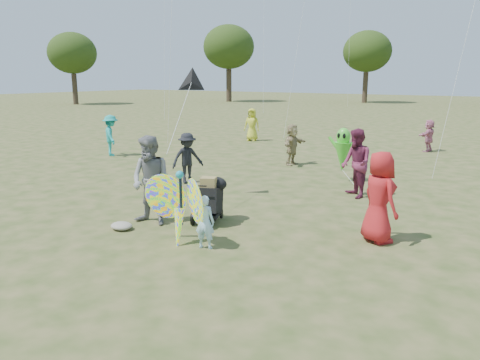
{
  "coord_description": "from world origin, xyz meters",
  "views": [
    {
      "loc": [
        5.25,
        -6.95,
        3.35
      ],
      "look_at": [
        -0.2,
        1.5,
        1.1
      ],
      "focal_mm": 35.0,
      "sensor_mm": 36.0,
      "label": 1
    }
  ],
  "objects_px": {
    "crowd_g": "(252,125)",
    "child_girl": "(205,222)",
    "adult_man": "(151,181)",
    "crowd_e": "(356,163)",
    "crowd_i": "(111,135)",
    "crowd_b": "(187,158)",
    "crowd_j": "(429,136)",
    "jogging_stroller": "(211,197)",
    "crowd_d": "(292,144)",
    "alien_kite": "(343,152)",
    "butterfly_kite": "(180,208)",
    "crowd_a": "(379,197)"
  },
  "relations": [
    {
      "from": "adult_man",
      "to": "crowd_b",
      "type": "relative_size",
      "value": 1.28
    },
    {
      "from": "crowd_e",
      "to": "child_girl",
      "type": "bearing_deg",
      "value": -53.59
    },
    {
      "from": "crowd_b",
      "to": "butterfly_kite",
      "type": "relative_size",
      "value": 0.92
    },
    {
      "from": "child_girl",
      "to": "crowd_i",
      "type": "bearing_deg",
      "value": -50.6
    },
    {
      "from": "crowd_e",
      "to": "crowd_i",
      "type": "xyz_separation_m",
      "value": [
        -11.11,
        1.16,
        -0.1
      ]
    },
    {
      "from": "jogging_stroller",
      "to": "butterfly_kite",
      "type": "bearing_deg",
      "value": -102.05
    },
    {
      "from": "crowd_g",
      "to": "crowd_i",
      "type": "xyz_separation_m",
      "value": [
        -2.58,
        -7.26,
        0.02
      ]
    },
    {
      "from": "crowd_d",
      "to": "butterfly_kite",
      "type": "xyz_separation_m",
      "value": [
        1.98,
        -9.0,
        -0.04
      ]
    },
    {
      "from": "crowd_a",
      "to": "crowd_j",
      "type": "distance_m",
      "value": 13.04
    },
    {
      "from": "child_girl",
      "to": "butterfly_kite",
      "type": "height_order",
      "value": "butterfly_kite"
    },
    {
      "from": "jogging_stroller",
      "to": "crowd_a",
      "type": "bearing_deg",
      "value": -10.57
    },
    {
      "from": "child_girl",
      "to": "crowd_i",
      "type": "height_order",
      "value": "crowd_i"
    },
    {
      "from": "crowd_d",
      "to": "crowd_j",
      "type": "xyz_separation_m",
      "value": [
        3.71,
        6.22,
        -0.07
      ]
    },
    {
      "from": "crowd_b",
      "to": "jogging_stroller",
      "type": "height_order",
      "value": "crowd_b"
    },
    {
      "from": "crowd_j",
      "to": "alien_kite",
      "type": "xyz_separation_m",
      "value": [
        -1.05,
        -7.96,
        0.25
      ]
    },
    {
      "from": "crowd_d",
      "to": "butterfly_kite",
      "type": "relative_size",
      "value": 0.9
    },
    {
      "from": "child_girl",
      "to": "crowd_g",
      "type": "relative_size",
      "value": 0.64
    },
    {
      "from": "child_girl",
      "to": "crowd_j",
      "type": "height_order",
      "value": "crowd_j"
    },
    {
      "from": "crowd_b",
      "to": "crowd_j",
      "type": "distance_m",
      "value": 11.97
    },
    {
      "from": "crowd_a",
      "to": "crowd_e",
      "type": "height_order",
      "value": "crowd_e"
    },
    {
      "from": "crowd_b",
      "to": "crowd_g",
      "type": "relative_size",
      "value": 0.95
    },
    {
      "from": "alien_kite",
      "to": "butterfly_kite",
      "type": "bearing_deg",
      "value": -95.36
    },
    {
      "from": "child_girl",
      "to": "jogging_stroller",
      "type": "relative_size",
      "value": 0.95
    },
    {
      "from": "butterfly_kite",
      "to": "crowd_i",
      "type": "bearing_deg",
      "value": 144.52
    },
    {
      "from": "crowd_j",
      "to": "jogging_stroller",
      "type": "height_order",
      "value": "crowd_j"
    },
    {
      "from": "adult_man",
      "to": "crowd_i",
      "type": "height_order",
      "value": "adult_man"
    },
    {
      "from": "jogging_stroller",
      "to": "adult_man",
      "type": "bearing_deg",
      "value": -165.46
    },
    {
      "from": "crowd_g",
      "to": "alien_kite",
      "type": "relative_size",
      "value": 0.97
    },
    {
      "from": "crowd_g",
      "to": "alien_kite",
      "type": "distance_m",
      "value": 10.04
    },
    {
      "from": "crowd_i",
      "to": "crowd_e",
      "type": "bearing_deg",
      "value": -148.51
    },
    {
      "from": "child_girl",
      "to": "crowd_g",
      "type": "bearing_deg",
      "value": -78.9
    },
    {
      "from": "crowd_i",
      "to": "butterfly_kite",
      "type": "relative_size",
      "value": 1.0
    },
    {
      "from": "child_girl",
      "to": "adult_man",
      "type": "relative_size",
      "value": 0.53
    },
    {
      "from": "crowd_a",
      "to": "crowd_b",
      "type": "bearing_deg",
      "value": 20.44
    },
    {
      "from": "butterfly_kite",
      "to": "alien_kite",
      "type": "height_order",
      "value": "alien_kite"
    },
    {
      "from": "jogging_stroller",
      "to": "alien_kite",
      "type": "bearing_deg",
      "value": 57.25
    },
    {
      "from": "child_girl",
      "to": "crowd_i",
      "type": "distance_m",
      "value": 12.0
    },
    {
      "from": "adult_man",
      "to": "crowd_j",
      "type": "distance_m",
      "value": 14.91
    },
    {
      "from": "crowd_d",
      "to": "crowd_g",
      "type": "height_order",
      "value": "crowd_g"
    },
    {
      "from": "child_girl",
      "to": "crowd_b",
      "type": "distance_m",
      "value": 5.88
    },
    {
      "from": "butterfly_kite",
      "to": "alien_kite",
      "type": "xyz_separation_m",
      "value": [
        0.68,
        7.26,
        0.22
      ]
    },
    {
      "from": "crowd_a",
      "to": "jogging_stroller",
      "type": "bearing_deg",
      "value": 50.51
    },
    {
      "from": "adult_man",
      "to": "crowd_d",
      "type": "relative_size",
      "value": 1.3
    },
    {
      "from": "adult_man",
      "to": "crowd_i",
      "type": "bearing_deg",
      "value": 137.76
    },
    {
      "from": "crowd_g",
      "to": "butterfly_kite",
      "type": "bearing_deg",
      "value": -76.43
    },
    {
      "from": "crowd_g",
      "to": "butterfly_kite",
      "type": "height_order",
      "value": "crowd_g"
    },
    {
      "from": "crowd_i",
      "to": "crowd_j",
      "type": "distance_m",
      "value": 14.01
    },
    {
      "from": "crowd_g",
      "to": "crowd_j",
      "type": "xyz_separation_m",
      "value": [
        8.54,
        1.27,
        -0.13
      ]
    },
    {
      "from": "crowd_a",
      "to": "crowd_i",
      "type": "distance_m",
      "value": 13.47
    },
    {
      "from": "crowd_g",
      "to": "child_girl",
      "type": "bearing_deg",
      "value": -74.41
    }
  ]
}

